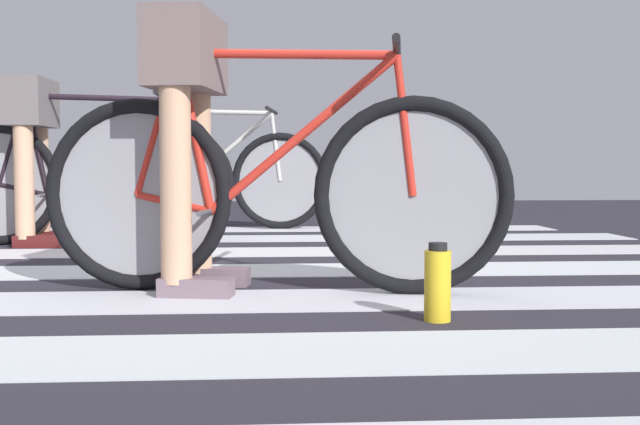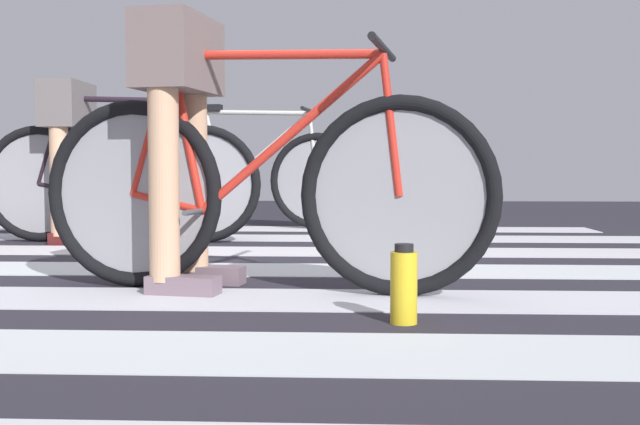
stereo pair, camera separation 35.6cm
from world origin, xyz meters
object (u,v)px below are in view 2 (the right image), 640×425
object	(u,v)px
bicycle_1_of_3	(260,188)
water_bottle	(404,286)
cyclist_1_of_3	(180,114)
cyclist_2_of_3	(69,139)
bicycle_3_of_3	(250,177)
bicycle_2_of_3	(119,179)

from	to	relation	value
bicycle_1_of_3	water_bottle	xyz separation A→B (m)	(0.49, -0.56, -0.27)
cyclist_1_of_3	cyclist_2_of_3	size ratio (longest dim) A/B	1.04
cyclist_2_of_3	bicycle_3_of_3	world-z (taller)	cyclist_2_of_3
bicycle_2_of_3	bicycle_3_of_3	bearing A→B (deg)	61.46
bicycle_1_of_3	cyclist_2_of_3	world-z (taller)	cyclist_2_of_3
bicycle_2_of_3	water_bottle	xyz separation A→B (m)	(1.58, -2.36, -0.27)
cyclist_1_of_3	bicycle_2_of_3	world-z (taller)	cyclist_1_of_3
cyclist_1_of_3	cyclist_2_of_3	xyz separation A→B (m)	(-1.09, 1.76, -0.03)
cyclist_2_of_3	bicycle_3_of_3	size ratio (longest dim) A/B	0.57
bicycle_2_of_3	cyclist_2_of_3	xyz separation A→B (m)	(-0.31, 0.01, 0.25)
bicycle_1_of_3	bicycle_3_of_3	distance (m)	2.97
cyclist_2_of_3	water_bottle	xyz separation A→B (m)	(1.89, -2.37, -0.52)
water_bottle	cyclist_1_of_3	bearing A→B (deg)	142.65
cyclist_1_of_3	bicycle_2_of_3	distance (m)	1.94
bicycle_3_of_3	bicycle_1_of_3	bearing A→B (deg)	-73.70
bicycle_1_of_3	bicycle_2_of_3	xyz separation A→B (m)	(-1.09, 1.81, 0.00)
cyclist_2_of_3	water_bottle	world-z (taller)	cyclist_2_of_3
bicycle_2_of_3	bicycle_3_of_3	xyz separation A→B (m)	(0.65, 1.14, 0.00)
bicycle_3_of_3	cyclist_2_of_3	bearing A→B (deg)	-122.53
cyclist_1_of_3	water_bottle	xyz separation A→B (m)	(0.80, -0.61, -0.55)
cyclist_1_of_3	bicycle_2_of_3	xyz separation A→B (m)	(-0.78, 1.75, -0.27)
cyclist_1_of_3	bicycle_3_of_3	bearing A→B (deg)	102.72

